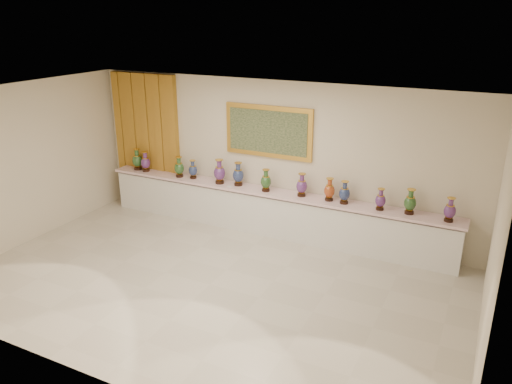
# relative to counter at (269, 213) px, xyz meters

# --- Properties ---
(ground) EXTENTS (8.00, 8.00, 0.00)m
(ground) POSITION_rel_counter_xyz_m (0.00, -2.27, -0.44)
(ground) COLOR beige
(ground) RESTS_ON ground
(room) EXTENTS (8.00, 8.00, 8.00)m
(room) POSITION_rel_counter_xyz_m (-2.56, 0.17, 1.15)
(room) COLOR beige
(room) RESTS_ON ground
(counter) EXTENTS (7.28, 0.48, 0.90)m
(counter) POSITION_rel_counter_xyz_m (0.00, 0.00, 0.00)
(counter) COLOR white
(counter) RESTS_ON ground
(vase_0) EXTENTS (0.28, 0.28, 0.47)m
(vase_0) POSITION_rel_counter_xyz_m (-3.18, -0.04, 0.68)
(vase_0) COLOR black
(vase_0) RESTS_ON counter
(vase_1) EXTENTS (0.24, 0.24, 0.44)m
(vase_1) POSITION_rel_counter_xyz_m (-2.94, -0.05, 0.66)
(vase_1) COLOR black
(vase_1) RESTS_ON counter
(vase_2) EXTENTS (0.25, 0.25, 0.44)m
(vase_2) POSITION_rel_counter_xyz_m (-2.06, -0.06, 0.66)
(vase_2) COLOR black
(vase_2) RESTS_ON counter
(vase_3) EXTENTS (0.24, 0.24, 0.39)m
(vase_3) POSITION_rel_counter_xyz_m (-1.75, -0.01, 0.64)
(vase_3) COLOR black
(vase_3) RESTS_ON counter
(vase_4) EXTENTS (0.26, 0.26, 0.50)m
(vase_4) POSITION_rel_counter_xyz_m (-1.08, -0.05, 0.69)
(vase_4) COLOR black
(vase_4) RESTS_ON counter
(vase_5) EXTENTS (0.23, 0.23, 0.48)m
(vase_5) POSITION_rel_counter_xyz_m (-0.69, 0.01, 0.68)
(vase_5) COLOR black
(vase_5) RESTS_ON counter
(vase_6) EXTENTS (0.21, 0.21, 0.44)m
(vase_6) POSITION_rel_counter_xyz_m (-0.04, -0.06, 0.66)
(vase_6) COLOR black
(vase_6) RESTS_ON counter
(vase_7) EXTENTS (0.24, 0.24, 0.45)m
(vase_7) POSITION_rel_counter_xyz_m (0.68, -0.01, 0.66)
(vase_7) COLOR black
(vase_7) RESTS_ON counter
(vase_8) EXTENTS (0.24, 0.24, 0.43)m
(vase_8) POSITION_rel_counter_xyz_m (1.22, -0.00, 0.66)
(vase_8) COLOR black
(vase_8) RESTS_ON counter
(vase_9) EXTENTS (0.26, 0.26, 0.43)m
(vase_9) POSITION_rel_counter_xyz_m (1.51, -0.03, 0.65)
(vase_9) COLOR black
(vase_9) RESTS_ON counter
(vase_10) EXTENTS (0.24, 0.24, 0.39)m
(vase_10) POSITION_rel_counter_xyz_m (2.17, -0.05, 0.64)
(vase_10) COLOR black
(vase_10) RESTS_ON counter
(vase_11) EXTENTS (0.26, 0.26, 0.45)m
(vase_11) POSITION_rel_counter_xyz_m (2.66, -0.00, 0.66)
(vase_11) COLOR black
(vase_11) RESTS_ON counter
(vase_12) EXTENTS (0.23, 0.23, 0.42)m
(vase_12) POSITION_rel_counter_xyz_m (3.32, -0.06, 0.65)
(vase_12) COLOR black
(vase_12) RESTS_ON counter
(label_card) EXTENTS (0.10, 0.06, 0.00)m
(label_card) POSITION_rel_counter_xyz_m (-0.81, -0.14, 0.47)
(label_card) COLOR white
(label_card) RESTS_ON counter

